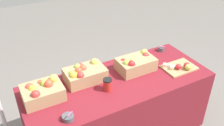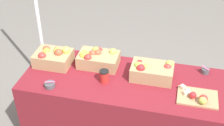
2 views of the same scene
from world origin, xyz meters
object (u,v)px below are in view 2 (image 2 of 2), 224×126
object	(u,v)px
apple_crate_middle	(97,58)
sample_bowl_mid	(205,71)
cutting_board_front	(198,97)
sample_bowl_near	(50,85)
apple_crate_left	(53,57)
apple_crate_right	(151,71)
tent_pole	(36,5)
coffee_cup	(104,76)

from	to	relation	value
apple_crate_middle	sample_bowl_mid	bearing A→B (deg)	6.01
apple_crate_middle	cutting_board_front	xyz separation A→B (m)	(0.98, -0.30, -0.05)
apple_crate_middle	sample_bowl_mid	world-z (taller)	apple_crate_middle
sample_bowl_near	sample_bowl_mid	distance (m)	1.48
apple_crate_left	apple_crate_right	xyz separation A→B (m)	(0.98, -0.01, -0.00)
apple_crate_right	tent_pole	world-z (taller)	tent_pole
apple_crate_left	apple_crate_middle	xyz separation A→B (m)	(0.43, 0.08, -0.00)
apple_crate_left	sample_bowl_near	world-z (taller)	apple_crate_left
sample_bowl_mid	coffee_cup	size ratio (longest dim) A/B	0.73
apple_crate_left	apple_crate_right	bearing A→B (deg)	-0.37
cutting_board_front	sample_bowl_mid	size ratio (longest dim) A/B	3.86
apple_crate_left	coffee_cup	distance (m)	0.59
apple_crate_left	coffee_cup	world-z (taller)	apple_crate_left
apple_crate_right	apple_crate_left	bearing A→B (deg)	179.63
sample_bowl_near	sample_bowl_mid	size ratio (longest dim) A/B	1.14
sample_bowl_near	sample_bowl_mid	bearing A→B (deg)	21.69
sample_bowl_near	tent_pole	size ratio (longest dim) A/B	0.05
apple_crate_left	tent_pole	size ratio (longest dim) A/B	0.16
cutting_board_front	coffee_cup	bearing A→B (deg)	176.20
apple_crate_middle	apple_crate_right	distance (m)	0.55
apple_crate_left	apple_crate_right	distance (m)	0.98
apple_crate_middle	coffee_cup	size ratio (longest dim) A/B	3.21
sample_bowl_near	cutting_board_front	bearing A→B (deg)	5.80
apple_crate_left	sample_bowl_near	size ratio (longest dim) A/B	3.49
apple_crate_middle	sample_bowl_near	distance (m)	0.55
apple_crate_left	sample_bowl_mid	distance (m)	1.49
apple_crate_middle	sample_bowl_mid	distance (m)	1.05
apple_crate_right	cutting_board_front	world-z (taller)	apple_crate_right
apple_crate_middle	sample_bowl_near	world-z (taller)	apple_crate_middle
apple_crate_right	coffee_cup	distance (m)	0.44
sample_bowl_mid	tent_pole	world-z (taller)	tent_pole
apple_crate_right	tent_pole	distance (m)	1.49
apple_crate_right	tent_pole	bearing A→B (deg)	158.95
sample_bowl_near	coffee_cup	size ratio (longest dim) A/B	0.83
tent_pole	sample_bowl_near	bearing A→B (deg)	-60.81
sample_bowl_mid	apple_crate_right	bearing A→B (deg)	-158.65
cutting_board_front	tent_pole	size ratio (longest dim) A/B	0.15
coffee_cup	tent_pole	distance (m)	1.22
coffee_cup	apple_crate_right	bearing A→B (deg)	21.48
sample_bowl_mid	sample_bowl_near	bearing A→B (deg)	-158.31
apple_crate_middle	cutting_board_front	world-z (taller)	apple_crate_middle
apple_crate_middle	apple_crate_right	bearing A→B (deg)	-8.79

